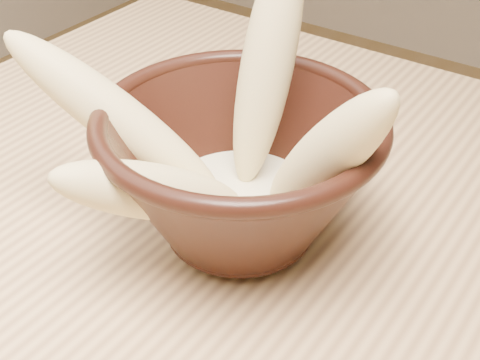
# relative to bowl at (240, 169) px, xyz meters

# --- Properties ---
(bowl) EXTENTS (0.21, 0.21, 0.11)m
(bowl) POSITION_rel_bowl_xyz_m (0.00, 0.00, 0.00)
(bowl) COLOR black
(bowl) RESTS_ON table
(milk_puddle) EXTENTS (0.12, 0.12, 0.02)m
(milk_puddle) POSITION_rel_bowl_xyz_m (0.00, -0.00, -0.03)
(milk_puddle) COLOR #EDE7BE
(milk_puddle) RESTS_ON bowl
(banana_upright) EXTENTS (0.04, 0.10, 0.19)m
(banana_upright) POSITION_rel_bowl_xyz_m (-0.01, 0.04, 0.06)
(banana_upright) COLOR #F0D38D
(banana_upright) RESTS_ON bowl
(banana_left) EXTENTS (0.18, 0.09, 0.14)m
(banana_left) POSITION_rel_bowl_xyz_m (-0.08, -0.04, 0.03)
(banana_left) COLOR #F0D38D
(banana_left) RESTS_ON bowl
(banana_right) EXTENTS (0.12, 0.06, 0.15)m
(banana_right) POSITION_rel_bowl_xyz_m (0.07, -0.00, 0.04)
(banana_right) COLOR #F0D38D
(banana_right) RESTS_ON bowl
(banana_front) EXTENTS (0.10, 0.15, 0.10)m
(banana_front) POSITION_rel_bowl_xyz_m (-0.02, -0.07, 0.01)
(banana_front) COLOR #F0D38D
(banana_front) RESTS_ON bowl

